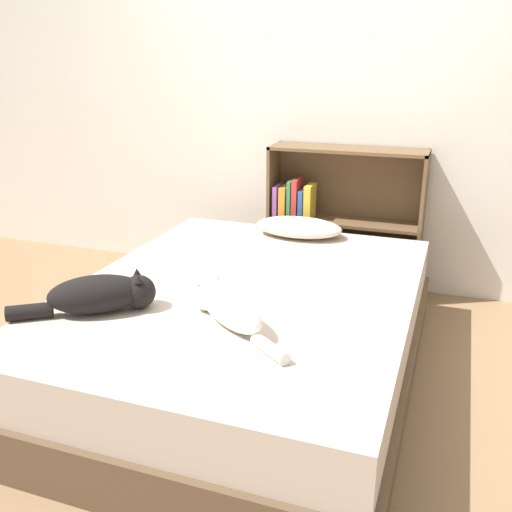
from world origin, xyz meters
TOP-DOWN VIEW (x-y plane):
  - ground_plane at (0.00, 0.00)m, footprint 8.00×8.00m
  - wall_back at (0.00, 1.38)m, footprint 8.00×0.06m
  - bed at (0.00, 0.00)m, footprint 1.56×2.04m
  - pillow at (0.02, 0.85)m, footprint 0.52×0.29m
  - cat_light at (0.06, -0.37)m, footprint 0.53×0.43m
  - cat_dark at (-0.46, -0.45)m, footprint 0.53×0.42m
  - bookshelf at (0.17, 1.24)m, footprint 0.96×0.26m

SIDE VIEW (x-z plane):
  - ground_plane at x=0.00m, z-range 0.00..0.00m
  - bed at x=0.00m, z-range 0.00..0.45m
  - bookshelf at x=0.17m, z-range 0.02..0.95m
  - pillow at x=0.02m, z-range 0.45..0.56m
  - cat_light at x=0.06m, z-range 0.44..0.61m
  - cat_dark at x=-0.46m, z-range 0.45..0.61m
  - wall_back at x=0.00m, z-range 0.00..2.50m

